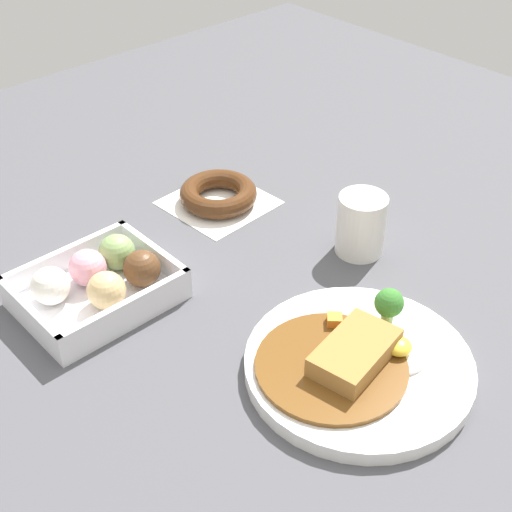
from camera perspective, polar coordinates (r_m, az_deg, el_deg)
name	(u,v)px	position (r m, az deg, el deg)	size (l,w,h in m)	color
ground_plane	(282,290)	(0.90, 2.04, -2.68)	(1.60, 1.60, 0.00)	#4C4C51
curry_plate	(357,362)	(0.80, 8.00, -8.32)	(0.25, 0.25, 0.06)	white
donut_box	(99,282)	(0.90, -12.33, -2.05)	(0.18, 0.15, 0.06)	white
chocolate_ring_donut	(218,194)	(1.06, -3.00, 4.89)	(0.15, 0.15, 0.03)	white
coffee_mug	(361,225)	(0.95, 8.32, 2.47)	(0.06, 0.06, 0.08)	silver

